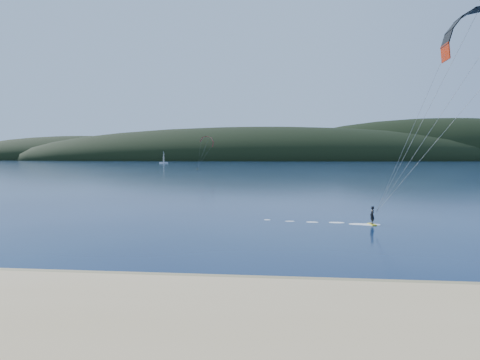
# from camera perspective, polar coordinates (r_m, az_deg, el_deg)

# --- Properties ---
(ground) EXTENTS (1800.00, 1800.00, 0.00)m
(ground) POSITION_cam_1_polar(r_m,az_deg,el_deg) (19.77, -10.50, -16.15)
(ground) COLOR #061432
(ground) RESTS_ON ground
(wet_sand) EXTENTS (220.00, 2.50, 0.10)m
(wet_sand) POSITION_cam_1_polar(r_m,az_deg,el_deg) (23.90, -7.30, -12.60)
(wet_sand) COLOR olive
(wet_sand) RESTS_ON ground
(headland) EXTENTS (1200.00, 310.00, 140.00)m
(headland) POSITION_cam_1_polar(r_m,az_deg,el_deg) (763.20, 5.96, 2.50)
(headland) COLOR black
(headland) RESTS_ON ground
(kitesurfer_near) EXTENTS (22.43, 6.92, 17.85)m
(kitesurfer_near) POSITION_cam_1_polar(r_m,az_deg,el_deg) (43.27, 28.01, 13.70)
(kitesurfer_near) COLOR yellow
(kitesurfer_near) RESTS_ON ground
(kitesurfer_far) EXTENTS (10.42, 6.71, 16.07)m
(kitesurfer_far) POSITION_cam_1_polar(r_m,az_deg,el_deg) (225.06, -4.28, 4.66)
(kitesurfer_far) COLOR yellow
(kitesurfer_far) RESTS_ON ground
(sailboat) EXTENTS (8.48, 5.24, 11.80)m
(sailboat) POSITION_cam_1_polar(r_m,az_deg,el_deg) (436.16, -9.71, 2.22)
(sailboat) COLOR white
(sailboat) RESTS_ON ground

